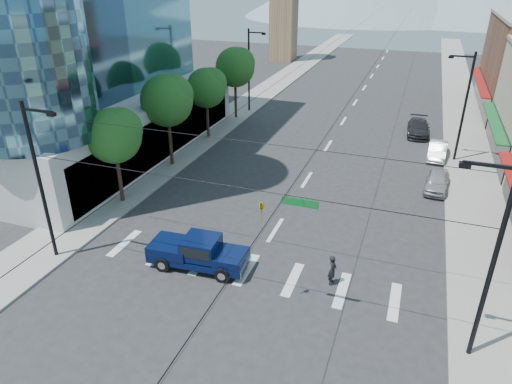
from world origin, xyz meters
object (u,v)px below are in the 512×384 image
pedestrian (332,270)px  parked_car_far (418,128)px  parked_car_near (437,181)px  pickup_truck (198,252)px  parked_car_mid (438,150)px

pedestrian → parked_car_far: size_ratio=0.34×
pedestrian → parked_car_near: size_ratio=0.42×
pedestrian → parked_car_far: (3.23, 26.17, -0.13)m
parked_car_near → parked_car_far: 12.63m
pickup_truck → parked_car_far: bearing=65.3°
parked_car_far → pedestrian: bearing=-99.7°
parked_car_mid → parked_car_near: bearing=-86.6°
pickup_truck → parked_car_mid: bearing=56.5°
parked_car_mid → parked_car_far: size_ratio=0.84×
parked_car_mid → parked_car_far: bearing=110.6°
parked_car_near → pickup_truck: bearing=-125.5°
parked_car_near → parked_car_mid: parked_car_near is taller
pickup_truck → parked_car_mid: (12.19, 21.35, -0.28)m
pickup_truck → parked_car_mid: size_ratio=1.35×
pedestrian → parked_car_far: bearing=-5.3°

